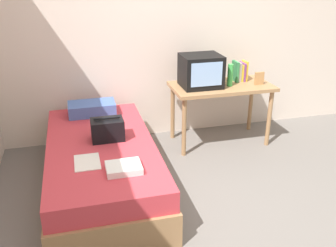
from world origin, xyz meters
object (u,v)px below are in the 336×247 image
at_px(pillow, 92,108).
at_px(folded_towel, 124,168).
at_px(bed, 102,166).
at_px(remote_dark, 135,169).
at_px(water_bottle, 230,75).
at_px(magazine, 87,162).
at_px(desk, 221,92).
at_px(handbag, 107,129).
at_px(tv, 201,71).
at_px(book_row, 240,71).
at_px(picture_frame, 259,78).

xyz_separation_m(pillow, folded_towel, (0.16, -1.31, -0.04)).
height_order(bed, remote_dark, remote_dark).
distance_m(water_bottle, magazine, 1.97).
bearing_deg(desk, pillow, 177.19).
bearing_deg(magazine, folded_towel, -37.11).
height_order(bed, handbag, handbag).
bearing_deg(tv, pillow, 176.92).
bearing_deg(desk, remote_dark, -134.72).
relative_size(water_bottle, book_row, 1.06).
bearing_deg(pillow, bed, -88.44).
relative_size(bed, tv, 4.55).
bearing_deg(pillow, handbag, -81.89).
bearing_deg(pillow, book_row, 1.09).
xyz_separation_m(tv, folded_towel, (-1.07, -1.24, -0.39)).
bearing_deg(desk, folded_towel, -137.08).
distance_m(magazine, folded_towel, 0.35).
relative_size(desk, remote_dark, 7.44).
distance_m(picture_frame, remote_dark, 2.04).
bearing_deg(magazine, handbag, 61.88).
relative_size(handbag, remote_dark, 1.92).
distance_m(tv, picture_frame, 0.69).
relative_size(picture_frame, pillow, 0.30).
bearing_deg(tv, water_bottle, -11.85).
bearing_deg(handbag, water_bottle, 20.93).
xyz_separation_m(desk, picture_frame, (0.42, -0.10, 0.17)).
distance_m(desk, folded_towel, 1.82).
relative_size(picture_frame, handbag, 0.50).
bearing_deg(magazine, pillow, 83.81).
xyz_separation_m(magazine, remote_dark, (0.36, -0.23, 0.01)).
bearing_deg(book_row, picture_frame, -54.26).
distance_m(water_bottle, handbag, 1.58).
distance_m(handbag, folded_towel, 0.62).
xyz_separation_m(picture_frame, folded_towel, (-1.74, -1.13, -0.29)).
bearing_deg(handbag, bed, -144.20).
distance_m(desk, book_row, 0.35).
bearing_deg(pillow, picture_frame, -5.30).
bearing_deg(book_row, magazine, -148.77).
bearing_deg(handbag, pillow, 98.11).
height_order(desk, magazine, desk).
relative_size(tv, remote_dark, 2.82).
height_order(desk, folded_towel, desk).
xyz_separation_m(pillow, magazine, (-0.12, -1.10, -0.06)).
xyz_separation_m(bed, picture_frame, (1.88, 0.57, 0.56)).
height_order(bed, book_row, book_row).
distance_m(pillow, handbag, 0.70).
distance_m(bed, magazine, 0.45).
height_order(picture_frame, remote_dark, picture_frame).
xyz_separation_m(handbag, remote_dark, (0.15, -0.63, -0.09)).
relative_size(desk, magazine, 4.00).
xyz_separation_m(tv, book_row, (0.52, 0.10, -0.07)).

